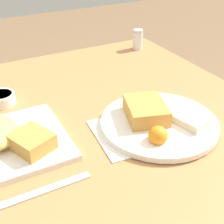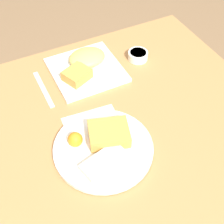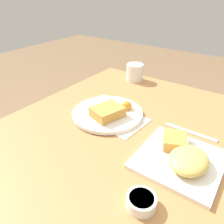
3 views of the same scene
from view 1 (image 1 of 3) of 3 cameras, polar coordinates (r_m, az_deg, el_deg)
dining_table at (r=0.83m, az=0.71°, el=-7.37°), size 1.07×0.85×0.75m
menu_card at (r=0.77m, az=6.02°, el=-3.08°), size 0.19×0.26×0.00m
plate_square_near at (r=0.73m, az=-18.61°, el=-4.67°), size 0.24×0.24×0.06m
plate_oval_far at (r=0.77m, az=8.35°, el=-1.43°), size 0.29×0.29×0.05m
sauce_ramekin at (r=0.91m, az=-19.56°, el=2.36°), size 0.07×0.07×0.03m
salt_shaker at (r=1.25m, az=4.72°, el=12.88°), size 0.04×0.04×0.08m
butter_knife at (r=0.62m, az=-12.44°, el=-13.90°), size 0.02×0.19×0.00m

